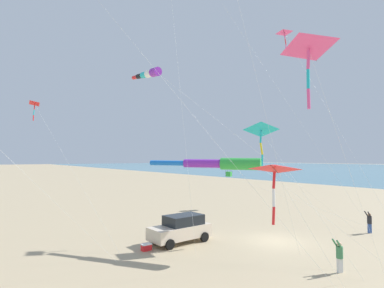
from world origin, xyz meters
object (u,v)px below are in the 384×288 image
person_adult_flyer (369,221)px  kite_delta_checkered_midright (35,104)px  kite_box_teal_far_right (229,170)px  kite_delta_small_distant (309,49)px  cooler_box (146,247)px  person_child_green_jacket (339,254)px  kite_windsock_orange_high_right (220,164)px  kite_delta_white_trailing (275,169)px  kite_windsock_red_high_left (149,74)px  kite_delta_magenta_far_left (261,130)px  kite_delta_rainbow_low_near (285,34)px  parked_car (181,228)px

person_adult_flyer → kite_delta_checkered_midright: 29.34m
kite_box_teal_far_right → kite_delta_small_distant: (12.00, 18.04, 6.49)m
person_adult_flyer → kite_delta_small_distant: size_ratio=0.15×
cooler_box → person_child_green_jacket: size_ratio=0.37×
person_adult_flyer → kite_windsock_orange_high_right: 13.64m
kite_delta_white_trailing → kite_delta_checkered_midright: size_ratio=0.45×
cooler_box → person_adult_flyer: bearing=158.3°
kite_windsock_orange_high_right → kite_windsock_red_high_left: (2.13, -5.56, 6.68)m
kite_windsock_red_high_left → kite_delta_magenta_far_left: 9.32m
person_child_green_jacket → kite_windsock_orange_high_right: 8.18m
kite_delta_rainbow_low_near → kite_delta_checkered_midright: bearing=-39.7°
cooler_box → kite_delta_magenta_far_left: (-7.57, 2.91, 7.60)m
kite_box_teal_far_right → kite_windsock_red_high_left: 16.87m
kite_delta_magenta_far_left → kite_delta_checkered_midright: bearing=-51.1°
cooler_box → person_adult_flyer: 17.27m
kite_delta_magenta_far_left → kite_windsock_red_high_left: bearing=-43.1°
parked_car → kite_windsock_red_high_left: bearing=-63.1°
parked_car → person_child_green_jacket: bearing=109.6°
kite_delta_small_distant → kite_delta_magenta_far_left: bearing=-123.0°
kite_windsock_orange_high_right → kite_delta_small_distant: 8.55m
parked_car → cooler_box: size_ratio=7.00×
cooler_box → kite_delta_magenta_far_left: bearing=159.0°
parked_car → kite_delta_checkered_midright: bearing=-58.1°
person_adult_flyer → person_child_green_jacket: size_ratio=1.00×
cooler_box → kite_delta_magenta_far_left: 11.11m
kite_box_teal_far_right → kite_delta_magenta_far_left: bearing=56.0°
kite_delta_small_distant → kite_delta_white_trailing: kite_delta_small_distant is taller
cooler_box → kite_delta_white_trailing: size_ratio=0.11×
person_child_green_jacket → kite_delta_magenta_far_left: size_ratio=0.20×
person_adult_flyer → kite_windsock_orange_high_right: kite_windsock_orange_high_right is taller
cooler_box → kite_delta_checkered_midright: size_ratio=0.05×
kite_delta_rainbow_low_near → kite_delta_small_distant: (8.78, 7.72, -5.49)m
cooler_box → person_adult_flyer: person_adult_flyer is taller
kite_delta_rainbow_low_near → kite_delta_magenta_far_left: size_ratio=1.95×
parked_car → kite_delta_small_distant: bearing=93.1°
person_child_green_jacket → kite_delta_checkered_midright: 25.73m
cooler_box → kite_windsock_orange_high_right: (-3.68, 2.83, 5.26)m
person_child_green_jacket → kite_delta_rainbow_low_near: size_ratio=0.10×
person_child_green_jacket → kite_windsock_red_high_left: (4.61, -11.89, 11.22)m
kite_windsock_red_high_left → kite_delta_rainbow_low_near: bearing=157.2°
person_child_green_jacket → kite_delta_small_distant: (2.83, 0.28, 9.96)m
parked_car → person_adult_flyer: 14.80m
kite_box_teal_far_right → kite_windsock_red_high_left: size_ratio=1.06×
kite_windsock_red_high_left → kite_delta_checkered_midright: kite_windsock_red_high_left is taller
parked_car → kite_windsock_orange_high_right: (-0.87, 3.08, 4.52)m
kite_delta_checkered_midright → kite_delta_magenta_far_left: (-12.15, 15.05, -2.75)m
person_child_green_jacket → kite_delta_rainbow_low_near: kite_delta_rainbow_low_near is taller
parked_car → person_child_green_jacket: size_ratio=2.57×
kite_windsock_red_high_left → kite_delta_checkered_midright: 11.34m
parked_car → kite_delta_small_distant: (-0.53, 9.69, 9.94)m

